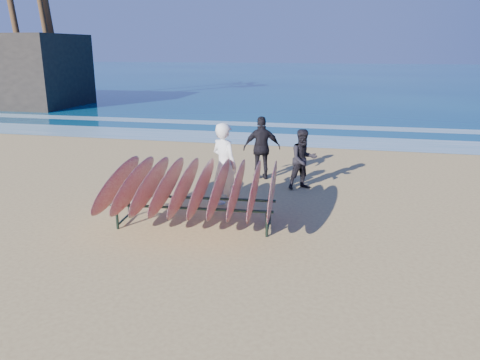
{
  "coord_description": "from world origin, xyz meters",
  "views": [
    {
      "loc": [
        1.94,
        -7.84,
        3.47
      ],
      "look_at": [
        0.0,
        0.8,
        0.95
      ],
      "focal_mm": 35.0,
      "sensor_mm": 36.0,
      "label": 1
    }
  ],
  "objects_px": {
    "person_dark_b": "(262,148)",
    "building": "(1,70)",
    "person_white": "(224,165)",
    "surfboard_rack": "(193,186)",
    "person_dark_a": "(303,159)"
  },
  "relations": [
    {
      "from": "surfboard_rack",
      "to": "building",
      "type": "bearing_deg",
      "value": 131.48
    },
    {
      "from": "person_dark_a",
      "to": "building",
      "type": "xyz_separation_m",
      "value": [
        -19.69,
        13.89,
        1.35
      ]
    },
    {
      "from": "person_dark_a",
      "to": "building",
      "type": "bearing_deg",
      "value": 113.62
    },
    {
      "from": "surfboard_rack",
      "to": "person_dark_b",
      "type": "bearing_deg",
      "value": 74.89
    },
    {
      "from": "person_dark_b",
      "to": "building",
      "type": "relative_size",
      "value": 0.18
    },
    {
      "from": "person_white",
      "to": "person_dark_b",
      "type": "distance_m",
      "value": 2.51
    },
    {
      "from": "person_dark_a",
      "to": "person_dark_b",
      "type": "xyz_separation_m",
      "value": [
        -1.18,
        0.7,
        0.09
      ]
    },
    {
      "from": "person_white",
      "to": "person_dark_a",
      "type": "xyz_separation_m",
      "value": [
        1.58,
        1.77,
        -0.19
      ]
    },
    {
      "from": "person_dark_a",
      "to": "person_dark_b",
      "type": "distance_m",
      "value": 1.38
    },
    {
      "from": "surfboard_rack",
      "to": "person_dark_a",
      "type": "height_order",
      "value": "person_dark_a"
    },
    {
      "from": "person_white",
      "to": "building",
      "type": "distance_m",
      "value": 23.97
    },
    {
      "from": "person_dark_a",
      "to": "person_dark_b",
      "type": "height_order",
      "value": "person_dark_b"
    },
    {
      "from": "person_white",
      "to": "surfboard_rack",
      "type": "bearing_deg",
      "value": 112.39
    },
    {
      "from": "person_dark_a",
      "to": "person_white",
      "type": "bearing_deg",
      "value": -162.95
    },
    {
      "from": "building",
      "to": "surfboard_rack",
      "type": "bearing_deg",
      "value": -43.65
    }
  ]
}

